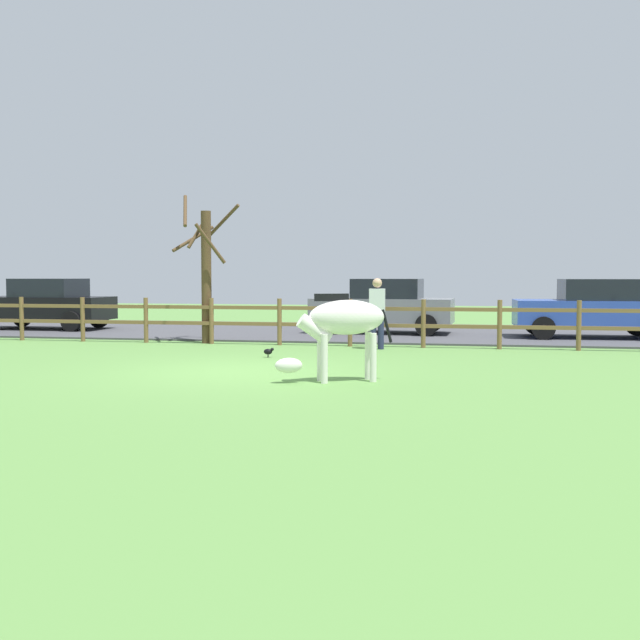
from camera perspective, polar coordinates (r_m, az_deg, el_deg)
ground_plane at (r=13.30m, az=-6.29°, el=-3.93°), size 60.00×60.00×0.00m
parking_asphalt at (r=22.30m, az=0.90°, el=-0.89°), size 28.00×7.40×0.05m
paddock_fence at (r=18.17m, az=-3.13°, el=0.11°), size 21.07×0.11×1.14m
bare_tree at (r=18.90m, az=-8.78°, el=3.94°), size 1.65×1.57×3.75m
zebra at (r=11.87m, az=1.67°, el=-0.30°), size 1.82×1.02×1.41m
crow_on_grass at (r=15.47m, az=-3.97°, el=-2.42°), size 0.21×0.10×0.20m
parked_car_grey at (r=21.42m, az=4.91°, el=1.12°), size 4.09×2.05×1.56m
parked_car_black at (r=24.47m, az=-20.27°, el=1.20°), size 4.00×1.89×1.56m
parked_car_blue at (r=20.99m, az=20.26°, el=0.87°), size 4.05×1.98×1.56m
visitor_near_fence at (r=17.15m, az=4.40°, el=0.77°), size 0.37×0.24×1.64m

